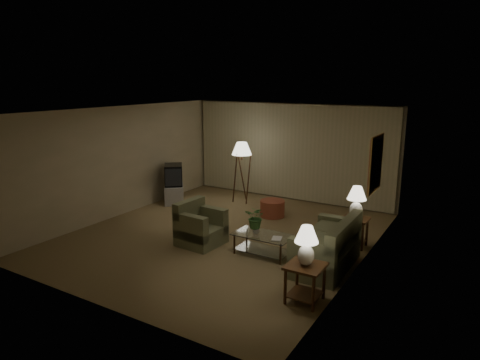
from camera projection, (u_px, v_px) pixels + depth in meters
name	position (u px, v px, depth m)	size (l,w,h in m)	color
ground	(224.00, 234.00, 9.40)	(7.00, 7.00, 0.00)	olive
room_shell	(258.00, 147.00, 10.24)	(6.04, 7.02, 2.72)	beige
sofa	(326.00, 248.00, 7.69)	(1.66, 0.86, 0.73)	#727653
armchair	(201.00, 228.00, 8.77)	(0.93, 0.89, 0.71)	#727653
side_table_near	(305.00, 276.00, 6.47)	(0.55, 0.55, 0.60)	#39220F
side_table_far	(355.00, 227.00, 8.65)	(0.51, 0.43, 0.60)	#39220F
table_lamp_near	(306.00, 242.00, 6.35)	(0.36, 0.36, 0.62)	silver
table_lamp_far	(357.00, 199.00, 8.51)	(0.38, 0.38, 0.66)	silver
coffee_table	(263.00, 241.00, 8.25)	(1.13, 0.62, 0.41)	silver
tv_cabinet	(174.00, 194.00, 11.79)	(0.90, 0.95, 0.50)	#B2B2B5
crt_tv	(173.00, 175.00, 11.67)	(0.78, 0.81, 0.56)	black
floor_lamp	(242.00, 171.00, 11.69)	(0.54, 0.54, 1.67)	#39220F
ottoman	(272.00, 208.00, 10.60)	(0.61, 0.61, 0.41)	#9F4B36
vase	(256.00, 230.00, 8.27)	(0.13, 0.13, 0.14)	silver
flowers	(256.00, 215.00, 8.21)	(0.40, 0.35, 0.45)	#3C7132
book	(272.00, 238.00, 8.00)	(0.18, 0.24, 0.02)	olive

